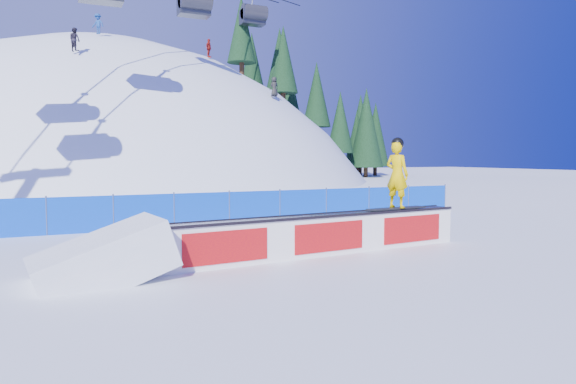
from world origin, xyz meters
name	(u,v)px	position (x,y,z in m)	size (l,w,h in m)	color
ground	(246,247)	(0.00, 0.00, 0.00)	(160.00, 160.00, 0.00)	white
snow_hill	(109,353)	(0.00, 42.00, -18.00)	(64.00, 64.00, 64.00)	white
treeline	(326,100)	(24.42, 39.81, 9.08)	(23.55, 11.05, 18.88)	#321F14
safety_fence	(202,209)	(0.00, 4.50, 0.60)	(22.05, 0.05, 1.30)	#053FC8
rail_box	(323,234)	(1.41, -1.86, 0.51)	(8.59, 1.46, 1.03)	white
snow_ramp	(103,280)	(-3.92, -2.40, 0.00)	(2.59, 1.73, 0.97)	white
snowboarder	(397,174)	(3.84, -1.61, 2.00)	(1.91, 0.78, 1.97)	black
distant_skiers	(157,47)	(3.21, 29.94, 11.41)	(16.63, 7.23, 6.68)	black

